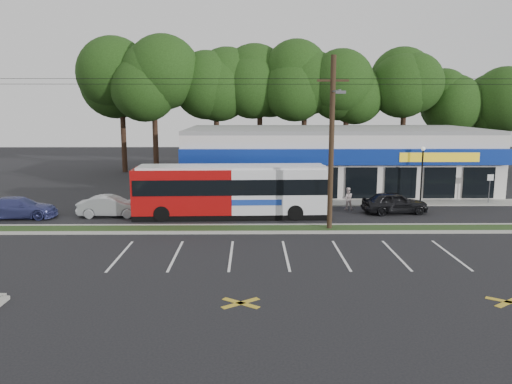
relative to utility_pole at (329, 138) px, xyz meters
The scene contains 16 objects.
ground 6.18m from the utility_pole, 161.89° to the right, with size 120.00×120.00×0.00m, color black.
grass_strip 6.06m from the utility_pole, behind, with size 40.00×1.60×0.12m, color #273816.
curb_south 6.10m from the utility_pole, 164.67° to the right, with size 40.00×0.25×0.14m, color #9E9E93.
curb_north 6.12m from the utility_pole, 161.93° to the left, with size 40.00×0.25×0.14m, color #9E9E93.
sidewalk 9.93m from the utility_pole, 74.97° to the left, with size 32.00×2.20×0.10m, color #9E9E93.
strip_mall 15.47m from the utility_pole, 79.90° to the left, with size 25.00×12.55×5.30m.
utility_pole is the anchor object (origin of this frame).
lamp_post 11.67m from the utility_pole, 43.95° to the left, with size 0.30×0.30×4.25m.
sign_post 15.71m from the utility_pole, 30.15° to the left, with size 0.45×0.10×2.23m.
tree_line 25.28m from the utility_pole, 87.33° to the left, with size 46.76×6.76×11.83m.
metrobus 7.62m from the utility_pole, 147.84° to the left, with size 12.71×3.04×3.40m.
car_dark 8.41m from the utility_pole, 40.86° to the left, with size 1.75×4.35×1.48m, color black.
car_silver 14.91m from the utility_pole, 164.62° to the left, with size 1.47×4.22×1.39m, color #9B9FA2.
car_blue 20.33m from the utility_pole, behind, with size 1.94×4.77×1.38m, color navy.
pedestrian_a 8.87m from the utility_pole, 96.27° to the left, with size 0.64×0.42×1.75m, color white.
pedestrian_b 7.77m from the utility_pole, 68.13° to the left, with size 0.77×0.60×1.58m, color silver.
Camera 1 is at (-1.61, -27.50, 7.25)m, focal length 35.00 mm.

